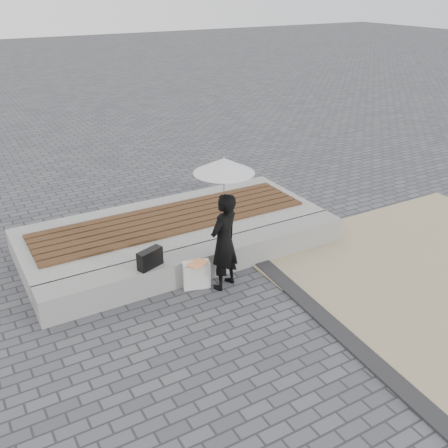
{
  "coord_description": "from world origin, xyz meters",
  "views": [
    {
      "loc": [
        -3.16,
        -4.42,
        4.03
      ],
      "look_at": [
        0.04,
        1.12,
        1.0
      ],
      "focal_mm": 41.2,
      "sensor_mm": 36.0,
      "label": 1
    }
  ],
  "objects_px": {
    "canvas_tote": "(196,275)",
    "seating_ledge": "(206,260)",
    "parasol": "(224,165)",
    "handbag": "(150,258)",
    "woman": "(224,242)"
  },
  "relations": [
    {
      "from": "woman",
      "to": "parasol",
      "type": "bearing_deg",
      "value": 64.46
    },
    {
      "from": "seating_ledge",
      "to": "woman",
      "type": "bearing_deg",
      "value": -85.35
    },
    {
      "from": "seating_ledge",
      "to": "parasol",
      "type": "relative_size",
      "value": 4.78
    },
    {
      "from": "woman",
      "to": "parasol",
      "type": "relative_size",
      "value": 1.38
    },
    {
      "from": "woman",
      "to": "canvas_tote",
      "type": "bearing_deg",
      "value": -49.55
    },
    {
      "from": "canvas_tote",
      "to": "handbag",
      "type": "bearing_deg",
      "value": 176.33
    },
    {
      "from": "canvas_tote",
      "to": "parasol",
      "type": "bearing_deg",
      "value": -9.53
    },
    {
      "from": "canvas_tote",
      "to": "seating_ledge",
      "type": "bearing_deg",
      "value": 60.17
    },
    {
      "from": "seating_ledge",
      "to": "parasol",
      "type": "height_order",
      "value": "parasol"
    },
    {
      "from": "parasol",
      "to": "handbag",
      "type": "relative_size",
      "value": 2.73
    },
    {
      "from": "parasol",
      "to": "handbag",
      "type": "height_order",
      "value": "parasol"
    },
    {
      "from": "parasol",
      "to": "handbag",
      "type": "bearing_deg",
      "value": 157.81
    },
    {
      "from": "seating_ledge",
      "to": "handbag",
      "type": "height_order",
      "value": "handbag"
    },
    {
      "from": "seating_ledge",
      "to": "canvas_tote",
      "type": "height_order",
      "value": "canvas_tote"
    },
    {
      "from": "seating_ledge",
      "to": "handbag",
      "type": "bearing_deg",
      "value": -174.52
    }
  ]
}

